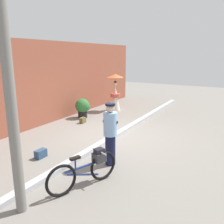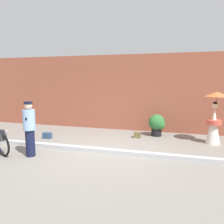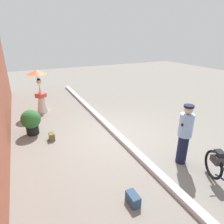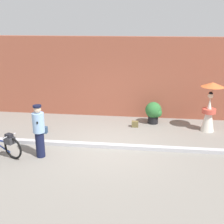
# 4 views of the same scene
# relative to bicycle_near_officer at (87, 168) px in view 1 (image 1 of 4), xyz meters

# --- Properties ---
(ground_plane) EXTENTS (30.00, 30.00, 0.00)m
(ground_plane) POSITION_rel_bicycle_near_officer_xyz_m (3.09, 0.97, -0.40)
(ground_plane) COLOR gray
(building_wall) EXTENTS (14.00, 0.40, 3.28)m
(building_wall) POSITION_rel_bicycle_near_officer_xyz_m (3.09, 4.34, 1.23)
(building_wall) COLOR brown
(building_wall) RESTS_ON ground_plane
(sidewalk_curb) EXTENTS (14.00, 0.20, 0.12)m
(sidewalk_curb) POSITION_rel_bicycle_near_officer_xyz_m (3.09, 0.97, -0.34)
(sidewalk_curb) COLOR #B2B2B7
(sidewalk_curb) RESTS_ON ground_plane
(bicycle_near_officer) EXTENTS (1.61, 0.71, 0.77)m
(bicycle_near_officer) POSITION_rel_bicycle_near_officer_xyz_m (0.00, 0.00, 0.00)
(bicycle_near_officer) COLOR black
(bicycle_near_officer) RESTS_ON ground_plane
(person_officer) EXTENTS (0.34, 0.38, 1.59)m
(person_officer) POSITION_rel_bicycle_near_officer_xyz_m (1.13, 0.09, 0.44)
(person_officer) COLOR #141938
(person_officer) RESTS_ON ground_plane
(person_with_parasol) EXTENTS (0.81, 0.81, 1.81)m
(person_with_parasol) POSITION_rel_bicycle_near_officer_xyz_m (6.46, 2.89, 0.51)
(person_with_parasol) COLOR silver
(person_with_parasol) RESTS_ON ground_plane
(potted_plant_by_door) EXTENTS (0.65, 0.63, 0.86)m
(potted_plant_by_door) POSITION_rel_bicycle_near_officer_xyz_m (4.50, 3.44, 0.08)
(potted_plant_by_door) COLOR black
(potted_plant_by_door) RESTS_ON ground_plane
(backpack_on_pavement) EXTENTS (0.32, 0.18, 0.23)m
(backpack_on_pavement) POSITION_rel_bicycle_near_officer_xyz_m (0.53, 1.92, -0.28)
(backpack_on_pavement) COLOR navy
(backpack_on_pavement) RESTS_ON ground_plane
(backpack_spare) EXTENTS (0.25, 0.16, 0.23)m
(backpack_spare) POSITION_rel_bicycle_near_officer_xyz_m (3.80, 2.94, -0.28)
(backpack_spare) COLOR brown
(backpack_spare) RESTS_ON ground_plane
(utility_pole) EXTENTS (0.18, 0.18, 4.80)m
(utility_pole) POSITION_rel_bicycle_near_officer_xyz_m (-1.26, 0.55, 2.00)
(utility_pole) COLOR slate
(utility_pole) RESTS_ON ground_plane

